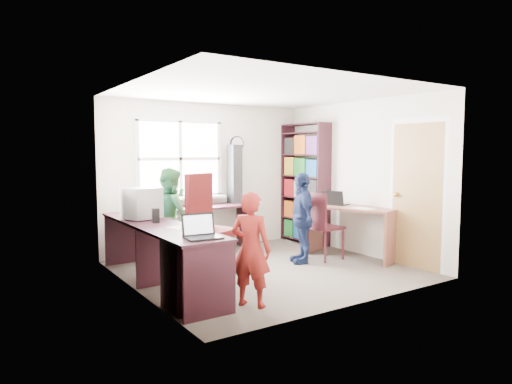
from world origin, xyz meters
TOP-DOWN VIEW (x-y plane):
  - room at (0.01, 0.10)m, footprint 3.64×3.44m
  - l_desk at (-1.31, -0.28)m, footprint 2.38×2.95m
  - right_desk at (1.48, -0.11)m, footprint 1.04×1.49m
  - bookshelf at (1.65, 1.19)m, footprint 0.30×1.02m
  - swivel_chair at (-0.72, 0.32)m, footprint 0.81×0.81m
  - wooden_chair at (1.03, 0.03)m, footprint 0.46×0.46m
  - crt_monitor at (-1.53, 0.59)m, footprint 0.50×0.47m
  - laptop_left at (-1.47, -0.98)m, footprint 0.37×0.31m
  - laptop_right at (1.42, 0.16)m, footprint 0.38×0.41m
  - speaker_a at (-1.48, 0.21)m, footprint 0.11×0.11m
  - speaker_b at (-1.47, 0.89)m, footprint 0.11×0.11m
  - cd_tower at (0.42, 1.53)m, footprint 0.22×0.20m
  - game_box at (1.49, 0.37)m, footprint 0.28×0.28m
  - paper_a at (-1.41, -0.31)m, footprint 0.25×0.31m
  - paper_b at (1.45, -0.39)m, footprint 0.25×0.33m
  - potted_plant at (-0.65, 1.42)m, footprint 0.17×0.14m
  - person_red at (-0.97, -1.13)m, footprint 0.48×0.53m
  - person_green at (-1.00, 0.88)m, footprint 0.57×0.71m
  - person_navy at (0.67, 0.06)m, footprint 0.60×0.83m

SIDE VIEW (x-z plane):
  - l_desk at x=-1.31m, z-range 0.08..0.83m
  - wooden_chair at x=1.03m, z-range 0.04..1.05m
  - swivel_chair at x=-0.72m, z-range -0.09..1.22m
  - right_desk at x=1.48m, z-range 0.18..0.96m
  - person_red at x=-0.97m, z-range 0.00..1.20m
  - person_navy at x=0.67m, z-range 0.00..1.31m
  - person_green at x=-1.00m, z-range 0.00..1.39m
  - paper_a at x=-1.41m, z-range 0.75..0.75m
  - paper_b at x=1.45m, z-range 0.78..0.79m
  - laptop_left at x=-1.47m, z-range 0.69..0.93m
  - game_box at x=1.49m, z-range 0.78..0.84m
  - speaker_a at x=-1.48m, z-range 0.75..0.92m
  - laptop_right at x=1.42m, z-range 0.72..0.95m
  - speaker_b at x=-1.47m, z-range 0.75..0.93m
  - potted_plant at x=-0.65m, z-range 0.75..1.06m
  - crt_monitor at x=-1.53m, z-range 0.75..1.16m
  - bookshelf at x=1.65m, z-range -0.05..2.05m
  - room at x=0.01m, z-range 0.00..2.44m
  - cd_tower at x=0.42m, z-range 0.75..1.73m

